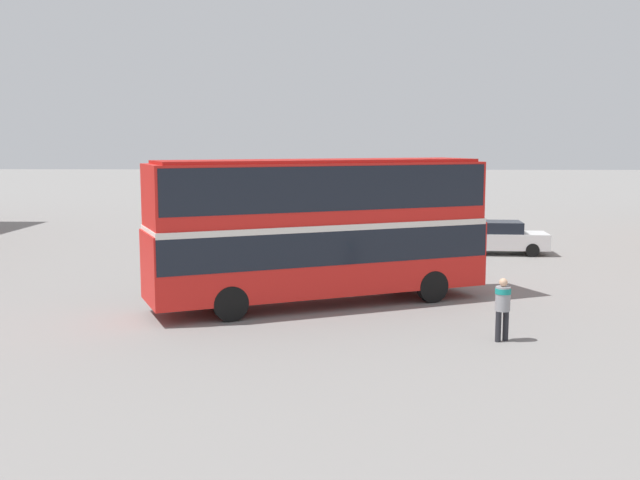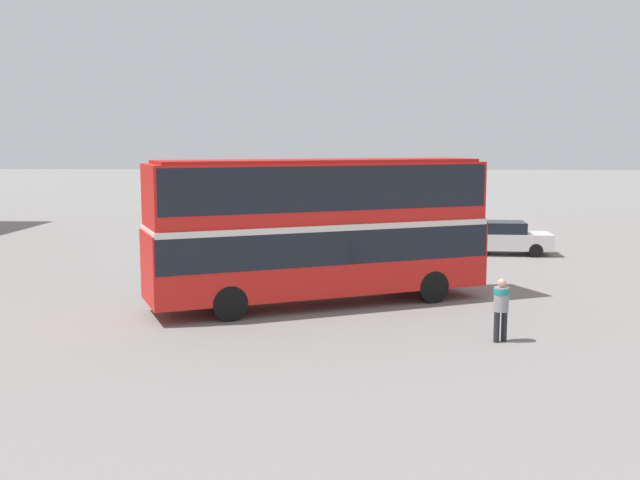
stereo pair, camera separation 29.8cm
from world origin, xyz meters
The scene contains 5 objects.
ground_plane centered at (0.00, 0.00, 0.00)m, with size 240.00×240.00×0.00m, color gray.
double_decker_bus centered at (1.51, -0.97, 2.74)m, with size 11.30×6.96×4.78m.
pedestrian_foreground centered at (6.57, -5.41, 1.06)m, with size 0.58×0.58×1.73m.
parked_car_kerb_near centered at (9.74, 10.57, 0.79)m, with size 4.49×2.10×1.57m.
parked_car_kerb_far centered at (0.73, 12.38, 0.80)m, with size 4.73×2.54×1.59m.
Camera 2 is at (2.62, -25.22, 5.35)m, focal length 42.00 mm.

